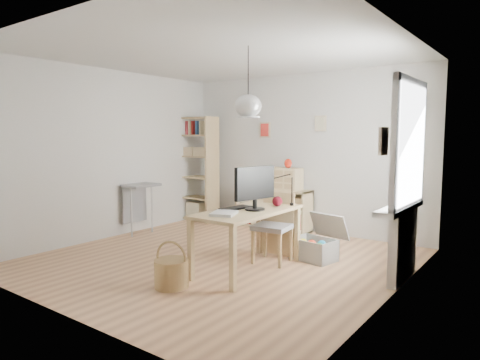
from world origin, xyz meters
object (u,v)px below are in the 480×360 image
Objects in this scene: chair at (274,223)px; monitor at (255,186)px; tall_bookshelf at (197,165)px; storage_chest at (317,245)px; desk at (248,217)px; cube_shelf at (273,211)px; drawer_chest at (283,179)px.

chair is 1.49× the size of monitor.
storage_chest is (3.06, -1.03, -0.90)m from tall_bookshelf.
storage_chest is at bearing 62.53° from desk.
cube_shelf is 1.94× the size of storage_chest.
desk is 2.07× the size of storage_chest.
desk is 0.53m from chair.
desk is at bearing -141.23° from monitor.
chair reaches higher than storage_chest.
cube_shelf is 0.65m from drawer_chest.
desk is 1.14m from storage_chest.
cube_shelf is 1.55× the size of chair.
tall_bookshelf reaches higher than monitor.
desk is 1.66× the size of chair.
drawer_chest is (0.22, -0.04, 0.61)m from cube_shelf.
drawer_chest reaches higher than cube_shelf.
monitor is 2.33m from drawer_chest.
monitor is (0.01, -0.47, 0.53)m from chair.
cube_shelf is 2.31× the size of monitor.
tall_bookshelf is 3.35m from storage_chest.
chair is at bearing 82.34° from desk.
storage_chest is at bearing -18.57° from tall_bookshelf.
desk is 3.27m from tall_bookshelf.
chair reaches higher than desk.
tall_bookshelf reaches higher than storage_chest.
cube_shelf is at bearing 149.83° from storage_chest.
monitor reaches higher than storage_chest.
tall_bookshelf is 2.77× the size of storage_chest.
cube_shelf is (-1.02, 2.23, -0.36)m from desk.
desk is at bearing -106.49° from storage_chest.
monitor is (2.66, -1.91, -0.04)m from tall_bookshelf.
monitor reaches higher than chair.
cube_shelf is at bearing 114.44° from chair.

